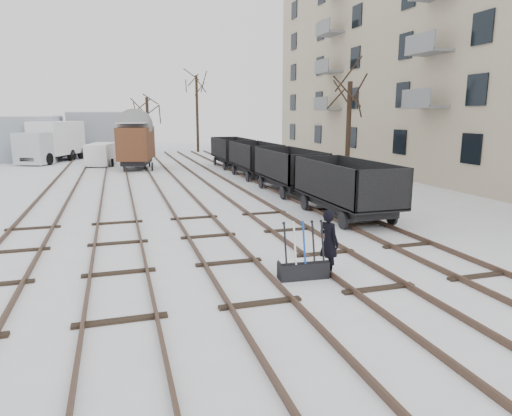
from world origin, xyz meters
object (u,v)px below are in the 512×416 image
(ground_frame, at_px, (303,268))
(lorry, at_px, (52,141))
(worker, at_px, (329,242))
(panel_van, at_px, (101,154))
(box_van_wagon, at_px, (136,142))
(freight_wagon_a, at_px, (345,196))

(ground_frame, xyz_separation_m, lorry, (-9.86, 34.10, 1.55))
(worker, height_order, panel_van, panel_van)
(worker, distance_m, box_van_wagon, 26.44)
(box_van_wagon, xyz_separation_m, lorry, (-6.92, 7.85, -0.25))
(box_van_wagon, bearing_deg, lorry, 143.26)
(ground_frame, height_order, lorry, lorry)
(ground_frame, distance_m, worker, 0.96)
(freight_wagon_a, relative_size, box_van_wagon, 1.11)
(freight_wagon_a, distance_m, box_van_wagon, 21.44)
(box_van_wagon, bearing_deg, freight_wagon_a, -57.98)
(box_van_wagon, bearing_deg, panel_van, 138.69)
(worker, height_order, box_van_wagon, box_van_wagon)
(worker, bearing_deg, box_van_wagon, -10.43)
(freight_wagon_a, xyz_separation_m, lorry, (-14.30, 27.94, 0.95))
(freight_wagon_a, relative_size, lorry, 0.69)
(worker, height_order, lorry, lorry)
(ground_frame, xyz_separation_m, box_van_wagon, (-2.94, 26.25, 1.80))
(worker, xyz_separation_m, box_van_wagon, (-3.69, 26.15, 1.20))
(lorry, relative_size, panel_van, 1.87)
(ground_frame, relative_size, box_van_wagon, 0.29)
(worker, relative_size, freight_wagon_a, 0.31)
(freight_wagon_a, xyz_separation_m, box_van_wagon, (-7.38, 20.09, 1.20))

